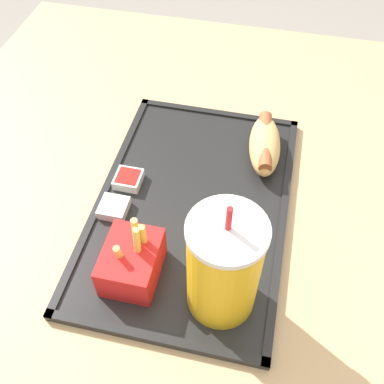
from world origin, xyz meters
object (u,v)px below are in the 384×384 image
object	(u,v)px
fries_carton	(132,261)
sauce_cup_mayo	(114,207)
soda_cup	(224,267)
sauce_cup_ketchup	(128,179)
hot_dog_far	(265,144)

from	to	relation	value
fries_carton	sauce_cup_mayo	xyz separation A→B (m)	(-0.10, -0.06, -0.02)
soda_cup	sauce_cup_ketchup	bearing A→B (deg)	-132.61
fries_carton	sauce_cup_mayo	size ratio (longest dim) A/B	2.65
hot_dog_far	sauce_cup_mayo	world-z (taller)	hot_dog_far
sauce_cup_ketchup	fries_carton	bearing A→B (deg)	20.34
hot_dog_far	sauce_cup_ketchup	size ratio (longest dim) A/B	3.35
sauce_cup_mayo	sauce_cup_ketchup	size ratio (longest dim) A/B	1.00
soda_cup	fries_carton	bearing A→B (deg)	-95.25
soda_cup	sauce_cup_mayo	bearing A→B (deg)	-119.98
hot_dog_far	sauce_cup_mayo	bearing A→B (deg)	-50.75
sauce_cup_ketchup	sauce_cup_mayo	bearing A→B (deg)	-3.82
sauce_cup_mayo	sauce_cup_ketchup	bearing A→B (deg)	176.18
sauce_cup_mayo	sauce_cup_ketchup	distance (m)	0.06
sauce_cup_ketchup	soda_cup	bearing A→B (deg)	47.39
sauce_cup_mayo	hot_dog_far	bearing A→B (deg)	129.25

